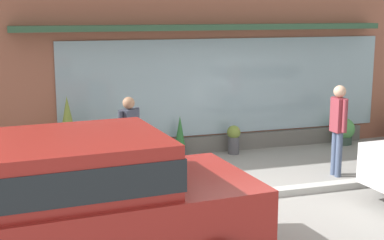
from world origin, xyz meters
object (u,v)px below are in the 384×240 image
parked_car_red (78,201)px  potted_plant_corner_tall (234,138)px  potted_plant_near_hydrant (68,134)px  pedestrian_passerby (338,123)px  potted_plant_trailing_edge (118,154)px  fire_hydrant (169,165)px  potted_plant_window_left (343,131)px  potted_plant_low_front (180,137)px  pedestrian_with_handbag (130,134)px

parked_car_red → potted_plant_corner_tall: parked_car_red is taller
potted_plant_near_hydrant → parked_car_red: bearing=-94.3°
pedestrian_passerby → potted_plant_trailing_edge: size_ratio=3.27×
fire_hydrant → potted_plant_near_hydrant: (-1.56, 1.78, 0.28)m
potted_plant_window_left → pedestrian_passerby: bearing=-125.8°
potted_plant_low_front → potted_plant_near_hydrant: bearing=-175.9°
potted_plant_window_left → fire_hydrant: bearing=-158.3°
potted_plant_low_front → fire_hydrant: bearing=-112.0°
potted_plant_near_hydrant → potted_plant_trailing_edge: (0.93, -0.18, -0.43)m
potted_plant_trailing_edge → potted_plant_low_front: bearing=13.8°
potted_plant_low_front → potted_plant_trailing_edge: bearing=-166.2°
parked_car_red → potted_plant_window_left: bearing=31.6°
potted_plant_near_hydrant → pedestrian_passerby: bearing=-23.3°
potted_plant_low_front → potted_plant_near_hydrant: size_ratio=0.62×
fire_hydrant → potted_plant_trailing_edge: fire_hydrant is taller
pedestrian_with_handbag → potted_plant_low_front: (1.39, 1.55, -0.50)m
potted_plant_near_hydrant → potted_plant_corner_tall: potted_plant_near_hydrant is taller
potted_plant_near_hydrant → potted_plant_corner_tall: bearing=1.2°
parked_car_red → pedestrian_passerby: bearing=23.3°
fire_hydrant → potted_plant_corner_tall: fire_hydrant is taller
potted_plant_low_front → potted_plant_corner_tall: bearing=-4.3°
potted_plant_corner_tall → potted_plant_window_left: bearing=0.8°
fire_hydrant → potted_plant_window_left: fire_hydrant is taller
pedestrian_passerby → potted_plant_low_front: (-2.42, 2.22, -0.58)m
potted_plant_low_front → potted_plant_window_left: size_ratio=1.46×
potted_plant_window_left → potted_plant_trailing_edge: 5.41m
pedestrian_passerby → potted_plant_low_front: pedestrian_passerby is taller
pedestrian_with_handbag → pedestrian_passerby: (3.81, -0.67, 0.08)m
potted_plant_corner_tall → potted_plant_trailing_edge: potted_plant_corner_tall is taller
potted_plant_near_hydrant → potted_plant_trailing_edge: bearing=-10.9°
parked_car_red → potted_plant_corner_tall: size_ratio=6.58×
pedestrian_with_handbag → pedestrian_passerby: size_ratio=0.93×
fire_hydrant → pedestrian_with_handbag: size_ratio=0.51×
pedestrian_with_handbag → potted_plant_near_hydrant: (-0.95, 1.38, -0.24)m
pedestrian_with_handbag → parked_car_red: bearing=-148.3°
fire_hydrant → potted_plant_low_front: size_ratio=0.89×
potted_plant_low_front → potted_plant_near_hydrant: (-2.35, -0.17, 0.26)m
parked_car_red → potted_plant_near_hydrant: 4.75m
pedestrian_passerby → parked_car_red: bearing=115.9°
pedestrian_with_handbag → potted_plant_near_hydrant: 1.70m
fire_hydrant → potted_plant_trailing_edge: (-0.62, 1.61, -0.14)m
pedestrian_with_handbag → potted_plant_low_front: pedestrian_with_handbag is taller
potted_plant_window_left → potted_plant_low_front: bearing=179.3°
potted_plant_window_left → potted_plant_corner_tall: size_ratio=0.99×
potted_plant_window_left → potted_plant_corner_tall: potted_plant_corner_tall is taller
potted_plant_low_front → pedestrian_with_handbag: bearing=-131.9°
potted_plant_window_left → potted_plant_near_hydrant: 6.35m
pedestrian_with_handbag → parked_car_red: 3.59m
pedestrian_with_handbag → potted_plant_window_left: (5.38, 1.50, -0.62)m
potted_plant_window_left → potted_plant_corner_tall: bearing=-179.2°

